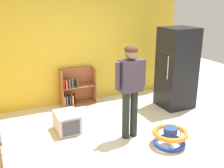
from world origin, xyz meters
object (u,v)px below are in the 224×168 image
bookshelf (75,89)px  baby_walker (170,136)px  refrigerator (177,68)px  standing_person (131,83)px  pet_carrier (67,122)px

bookshelf → baby_walker: (0.88, -2.42, -0.20)m
refrigerator → bookshelf: refrigerator is taller
standing_person → baby_walker: (0.48, -0.54, -0.85)m
bookshelf → pet_carrier: bookshelf is taller
bookshelf → baby_walker: bookshelf is taller
standing_person → pet_carrier: standing_person is taller
refrigerator → bookshelf: size_ratio=2.09×
refrigerator → baby_walker: 1.94m
refrigerator → baby_walker: bearing=-129.7°
baby_walker → pet_carrier: pet_carrier is taller
standing_person → baby_walker: bearing=-48.2°
standing_person → baby_walker: standing_person is taller
refrigerator → standing_person: refrigerator is taller
bookshelf → pet_carrier: size_ratio=1.54×
refrigerator → baby_walker: (-1.14, -1.38, -0.73)m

